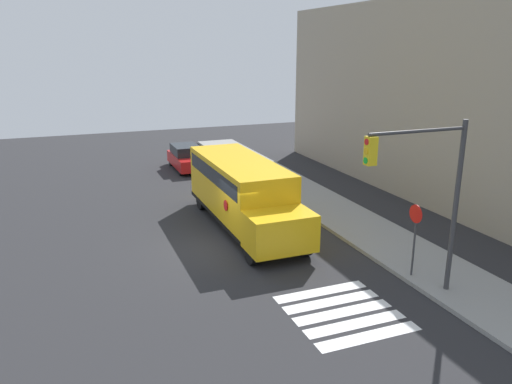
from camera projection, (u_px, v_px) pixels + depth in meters
The scene contains 8 objects.
ground_plane at pixel (218, 248), 19.82m from camera, with size 60.00×60.00×0.00m, color #28282B.
sidewalk_strip at pixel (359, 225), 22.07m from camera, with size 44.00×3.00×0.15m.
building_backdrop at pixel (486, 106), 22.94m from camera, with size 32.00×4.00×10.09m.
crosswalk_stripes at pixel (343, 312), 14.99m from camera, with size 3.30×3.20×0.01m.
school_bus at pixel (242, 189), 21.85m from camera, with size 9.01×2.57×2.91m.
parked_car at pixel (186, 158), 32.33m from camera, with size 4.18×1.71×1.55m.
stop_sign at pixel (415, 232), 16.67m from camera, with size 0.63×0.10×2.68m.
traffic_light at pixel (429, 185), 14.76m from camera, with size 0.28×3.47×5.63m.
Camera 1 is at (17.69, -5.30, 7.68)m, focal length 35.00 mm.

